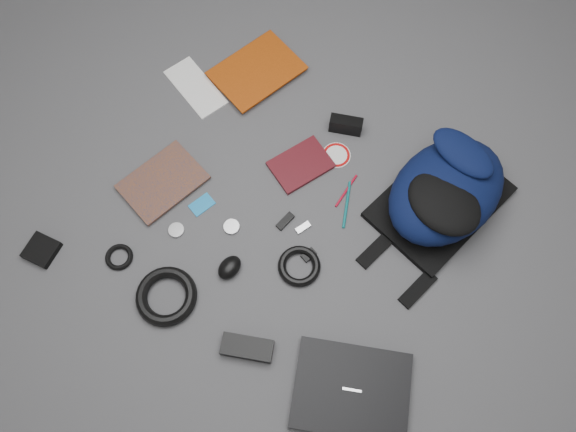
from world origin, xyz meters
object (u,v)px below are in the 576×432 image
Objects in this scene: backpack at (446,191)px; power_brick at (247,348)px; compact_camera at (346,125)px; pouch at (42,250)px; mouse at (230,267)px; textbook_red at (237,52)px; dvd_case at (301,165)px; comic_book at (146,163)px; laptop at (351,390)px.

backpack is 0.73m from power_brick.
pouch is (-0.52, -0.86, -0.02)m from compact_camera.
mouse reaches higher than pouch.
textbook_red is at bearing -175.51° from backpack.
pouch is at bearing -77.38° from textbook_red.
compact_camera is at bearing 99.46° from dvd_case.
textbook_red is at bearing 105.16° from comic_book.
mouse is (0.43, -0.13, 0.01)m from comic_book.
backpack reaches higher than pouch.
dvd_case is 0.59m from power_brick.
comic_book is 0.66m from power_brick.
textbook_red is at bearing 103.35° from power_brick.
mouse is at bearing 144.08° from laptop.
textbook_red is 1.00m from power_brick.
mouse is 0.24m from power_brick.
textbook_red is 0.48m from dvd_case.
backpack is at bearing 9.08° from textbook_red.
compact_camera is at bearing 59.40° from comic_book.
laptop is at bearing -22.05° from dvd_case.
compact_camera reaches higher than comic_book.
mouse is (-0.40, -0.53, -0.07)m from backpack.
laptop is 1.26× the size of comic_book.
pouch is (-0.89, -0.80, -0.08)m from backpack.
backpack is at bearing 39.66° from comic_book.
laptop is 0.81m from compact_camera.
comic_book is 2.81× the size of pouch.
compact_camera is at bearing -177.40° from backpack.
textbook_red is 3.56× the size of mouse.
backpack is 0.92m from comic_book.
dvd_case is at bearing 84.88° from power_brick.
laptop reaches higher than dvd_case.
power_brick is 0.68m from pouch.
power_brick reaches higher than comic_book.
comic_book is at bearing 141.27° from laptop.
backpack is 0.45m from dvd_case.
backpack reaches higher than laptop.
compact_camera reaches higher than textbook_red.
textbook_red is (-0.91, 0.72, 0.00)m from laptop.
compact_camera reaches higher than power_brick.
dvd_case is (0.42, -0.23, -0.01)m from textbook_red.
laptop is 2.16× the size of power_brick.
laptop is at bearing -79.54° from compact_camera.
power_brick reaches higher than laptop.
laptop is 3.53× the size of pouch.
comic_book is 1.34× the size of dvd_case.
backpack reaches higher than dvd_case.
dvd_case is 0.82m from pouch.
laptop is 1.69× the size of dvd_case.
dvd_case is at bearing -13.17° from textbook_red.
comic_book is at bearing -72.39° from textbook_red.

